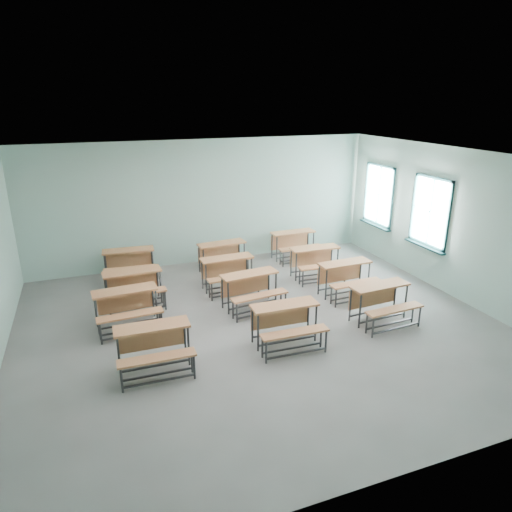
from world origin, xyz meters
The scene contains 13 objects.
room centered at (0.08, 0.03, 1.60)m, with size 9.04×8.04×3.24m.
desk_unit_r0c0 centered at (-2.13, -0.77, 0.50)m, with size 1.21×0.83×0.75m.
desk_unit_r0c1 centered at (0.18, -0.79, 0.50)m, with size 1.22×0.84×0.75m.
desk_unit_r0c2 centered at (2.28, -0.64, 0.50)m, with size 1.23×0.86×0.75m.
desk_unit_r1c0 centered at (-2.38, 0.86, 0.50)m, with size 1.24×0.87×0.75m.
desk_unit_r1c1 centered at (0.12, 0.82, 0.50)m, with size 1.27×0.92×0.75m.
desk_unit_r1c2 centered at (2.31, 0.70, 0.50)m, with size 1.22×0.84×0.75m.
desk_unit_r2c0 centered at (-2.15, 1.81, 0.50)m, with size 1.23×0.85×0.75m.
desk_unit_r2c1 centered at (-0.04, 1.93, 0.50)m, with size 1.22×0.84×0.75m.
desk_unit_r2c2 centered at (2.17, 1.87, 0.50)m, with size 1.23×0.85×0.75m.
desk_unit_r3c0 centered at (-2.09, 3.29, 0.50)m, with size 1.25×0.89×0.75m.
desk_unit_r3c1 centered at (0.17, 3.01, 0.50)m, with size 1.26×0.91×0.75m.
desk_unit_r3c2 centered at (2.26, 3.29, 0.50)m, with size 1.20×0.82×0.75m.
Camera 1 is at (-2.85, -7.32, 4.20)m, focal length 32.00 mm.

